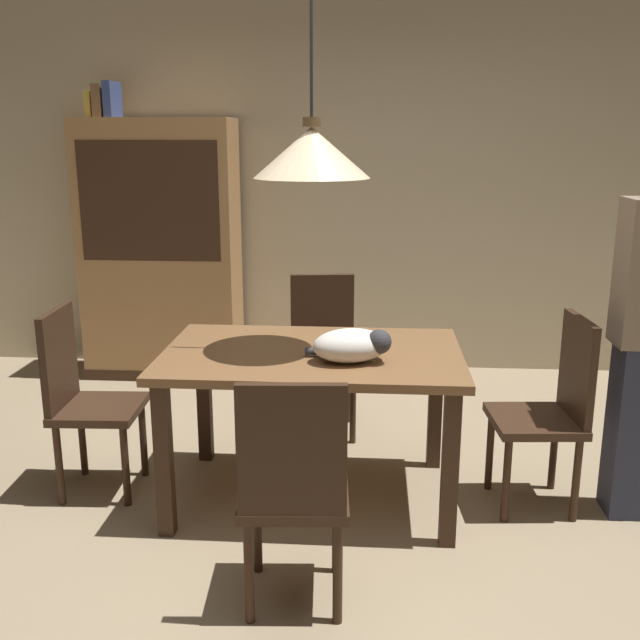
# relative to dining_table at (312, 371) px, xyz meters

# --- Properties ---
(ground) EXTENTS (10.00, 10.00, 0.00)m
(ground) POSITION_rel_dining_table_xyz_m (0.04, -0.47, -0.65)
(ground) COLOR #998466
(back_wall) EXTENTS (6.40, 0.10, 2.90)m
(back_wall) POSITION_rel_dining_table_xyz_m (0.04, 2.18, 0.80)
(back_wall) COLOR beige
(back_wall) RESTS_ON ground
(dining_table) EXTENTS (1.40, 0.90, 0.75)m
(dining_table) POSITION_rel_dining_table_xyz_m (0.00, 0.00, 0.00)
(dining_table) COLOR brown
(dining_table) RESTS_ON ground
(chair_right_side) EXTENTS (0.43, 0.43, 0.93)m
(chair_right_side) POSITION_rel_dining_table_xyz_m (1.13, 0.01, -0.14)
(chair_right_side) COLOR #382316
(chair_right_side) RESTS_ON ground
(chair_near_front) EXTENTS (0.42, 0.42, 0.93)m
(chair_near_front) POSITION_rel_dining_table_xyz_m (0.00, -0.88, -0.14)
(chair_near_front) COLOR #382316
(chair_near_front) RESTS_ON ground
(chair_far_back) EXTENTS (0.44, 0.44, 0.93)m
(chair_far_back) POSITION_rel_dining_table_xyz_m (-0.01, 0.88, -0.14)
(chair_far_back) COLOR #382316
(chair_far_back) RESTS_ON ground
(chair_left_side) EXTENTS (0.42, 0.42, 0.93)m
(chair_left_side) POSITION_rel_dining_table_xyz_m (-1.13, -0.00, -0.14)
(chair_left_side) COLOR #382316
(chair_left_side) RESTS_ON ground
(cat_sleeping) EXTENTS (0.40, 0.30, 0.16)m
(cat_sleeping) POSITION_rel_dining_table_xyz_m (0.19, -0.15, 0.18)
(cat_sleeping) COLOR silver
(cat_sleeping) RESTS_ON dining_table
(pendant_lamp) EXTENTS (0.52, 0.52, 1.30)m
(pendant_lamp) POSITION_rel_dining_table_xyz_m (0.00, 0.00, 1.01)
(pendant_lamp) COLOR beige
(hutch_bookcase) EXTENTS (1.12, 0.45, 1.85)m
(hutch_bookcase) POSITION_rel_dining_table_xyz_m (-1.25, 1.85, 0.24)
(hutch_bookcase) COLOR #A87A4C
(hutch_bookcase) RESTS_ON ground
(book_yellow_short) EXTENTS (0.04, 0.20, 0.18)m
(book_yellow_short) POSITION_rel_dining_table_xyz_m (-1.68, 1.85, 1.29)
(book_yellow_short) COLOR gold
(book_yellow_short) RESTS_ON hutch_bookcase
(book_brown_thick) EXTENTS (0.06, 0.24, 0.22)m
(book_brown_thick) POSITION_rel_dining_table_xyz_m (-1.61, 1.85, 1.31)
(book_brown_thick) COLOR brown
(book_brown_thick) RESTS_ON hutch_bookcase
(book_blue_wide) EXTENTS (0.06, 0.24, 0.24)m
(book_blue_wide) POSITION_rel_dining_table_xyz_m (-1.53, 1.85, 1.32)
(book_blue_wide) COLOR #384C93
(book_blue_wide) RESTS_ON hutch_bookcase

